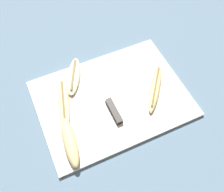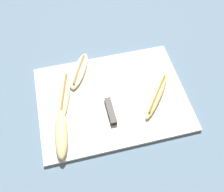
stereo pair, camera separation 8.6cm
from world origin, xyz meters
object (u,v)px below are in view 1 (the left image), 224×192
banana_golden_short (155,88)px  banana_spotted_left (70,142)px  banana_ripe_center (64,103)px  banana_pale_long (74,76)px  knife (111,105)px

banana_golden_short → banana_spotted_left: size_ratio=1.07×
banana_ripe_center → banana_pale_long: bearing=52.8°
banana_ripe_center → banana_golden_short: 0.31m
banana_ripe_center → banana_golden_short: (0.30, -0.07, 0.00)m
knife → banana_spotted_left: bearing=-156.6°
banana_ripe_center → banana_pale_long: banana_pale_long is taller
banana_pale_long → banana_spotted_left: 0.24m
banana_pale_long → banana_ripe_center: bearing=-127.2°
banana_golden_short → banana_spotted_left: banana_spotted_left is taller
banana_spotted_left → banana_pale_long: bearing=67.8°
banana_ripe_center → banana_spotted_left: size_ratio=1.23×
knife → banana_ripe_center: banana_ripe_center is taller
banana_ripe_center → banana_golden_short: banana_golden_short is taller
banana_pale_long → banana_spotted_left: bearing=-112.2°
banana_golden_short → banana_pale_long: (-0.23, 0.16, -0.00)m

